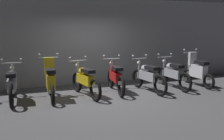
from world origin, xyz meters
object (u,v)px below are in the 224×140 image
at_px(motorbike_slot_6, 173,74).
at_px(motorbike_slot_4, 115,77).
at_px(motorbike_slot_7, 197,71).
at_px(motorbike_slot_5, 148,76).
at_px(motorbike_slot_3, 85,80).
at_px(motorbike_slot_2, 51,81).
at_px(motorbike_slot_1, 12,84).

bearing_deg(motorbike_slot_6, motorbike_slot_4, 175.48).
bearing_deg(motorbike_slot_7, motorbike_slot_5, -176.49).
bearing_deg(motorbike_slot_3, motorbike_slot_6, -0.49).
bearing_deg(motorbike_slot_7, motorbike_slot_2, 179.98).
relative_size(motorbike_slot_1, motorbike_slot_2, 1.16).
bearing_deg(motorbike_slot_7, motorbike_slot_6, -179.28).
relative_size(motorbike_slot_6, motorbike_slot_7, 1.16).
xyz_separation_m(motorbike_slot_3, motorbike_slot_5, (2.04, -0.14, 0.00)).
height_order(motorbike_slot_2, motorbike_slot_4, motorbike_slot_2).
bearing_deg(motorbike_slot_1, motorbike_slot_2, -8.26).
distance_m(motorbike_slot_3, motorbike_slot_5, 2.04).
relative_size(motorbike_slot_4, motorbike_slot_5, 1.00).
bearing_deg(motorbike_slot_7, motorbike_slot_1, 178.60).
xyz_separation_m(motorbike_slot_3, motorbike_slot_6, (3.06, -0.03, 0.00)).
distance_m(motorbike_slot_2, motorbike_slot_5, 3.05).
relative_size(motorbike_slot_4, motorbike_slot_7, 1.16).
bearing_deg(motorbike_slot_4, motorbike_slot_2, -175.89).
bearing_deg(motorbike_slot_5, motorbike_slot_4, 164.92).
relative_size(motorbike_slot_1, motorbike_slot_5, 1.00).
height_order(motorbike_slot_6, motorbike_slot_7, motorbike_slot_7).
xyz_separation_m(motorbike_slot_3, motorbike_slot_4, (1.03, 0.13, 0.00)).
height_order(motorbike_slot_1, motorbike_slot_7, motorbike_slot_7).
distance_m(motorbike_slot_2, motorbike_slot_6, 4.07).
bearing_deg(motorbike_slot_7, motorbike_slot_3, 179.81).
height_order(motorbike_slot_4, motorbike_slot_6, same).
bearing_deg(motorbike_slot_2, motorbike_slot_7, -0.02).
distance_m(motorbike_slot_1, motorbike_slot_6, 5.10).
distance_m(motorbike_slot_3, motorbike_slot_7, 4.08).
height_order(motorbike_slot_2, motorbike_slot_6, motorbike_slot_2).
xyz_separation_m(motorbike_slot_6, motorbike_slot_7, (1.02, 0.01, 0.04)).
height_order(motorbike_slot_5, motorbike_slot_7, motorbike_slot_7).
distance_m(motorbike_slot_4, motorbike_slot_6, 2.04).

